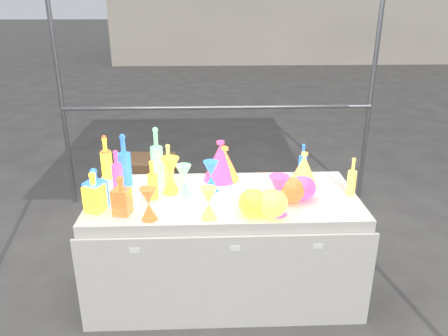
{
  "coord_description": "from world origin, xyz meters",
  "views": [
    {
      "loc": [
        -0.1,
        -2.67,
        2.01
      ],
      "look_at": [
        0.0,
        0.0,
        0.95
      ],
      "focal_mm": 35.0,
      "sensor_mm": 36.0,
      "label": 1
    }
  ],
  "objects_px": {
    "lampshade_0": "(225,163)",
    "globe_0": "(253,204)",
    "display_table": "(224,244)",
    "decanter_0": "(94,192)",
    "cardboard_box_closed": "(147,177)",
    "bottle_0": "(106,158)",
    "hourglass_0": "(149,204)"
  },
  "relations": [
    {
      "from": "lampshade_0",
      "to": "globe_0",
      "type": "bearing_deg",
      "value": -82.98
    },
    {
      "from": "display_table",
      "to": "decanter_0",
      "type": "relative_size",
      "value": 7.02
    },
    {
      "from": "globe_0",
      "to": "lampshade_0",
      "type": "height_order",
      "value": "lampshade_0"
    },
    {
      "from": "cardboard_box_closed",
      "to": "globe_0",
      "type": "xyz_separation_m",
      "value": [
        0.93,
        -1.93,
        0.61
      ]
    },
    {
      "from": "display_table",
      "to": "lampshade_0",
      "type": "height_order",
      "value": "lampshade_0"
    },
    {
      "from": "bottle_0",
      "to": "globe_0",
      "type": "xyz_separation_m",
      "value": [
        1.02,
        -0.63,
        -0.08
      ]
    },
    {
      "from": "hourglass_0",
      "to": "globe_0",
      "type": "height_order",
      "value": "hourglass_0"
    },
    {
      "from": "bottle_0",
      "to": "lampshade_0",
      "type": "xyz_separation_m",
      "value": [
        0.87,
        -0.07,
        -0.03
      ]
    },
    {
      "from": "hourglass_0",
      "to": "bottle_0",
      "type": "bearing_deg",
      "value": 120.08
    },
    {
      "from": "lampshade_0",
      "to": "hourglass_0",
      "type": "bearing_deg",
      "value": -136.34
    },
    {
      "from": "bottle_0",
      "to": "lampshade_0",
      "type": "bearing_deg",
      "value": -4.6
    },
    {
      "from": "cardboard_box_closed",
      "to": "hourglass_0",
      "type": "distance_m",
      "value": 2.09
    },
    {
      "from": "cardboard_box_closed",
      "to": "bottle_0",
      "type": "xyz_separation_m",
      "value": [
        -0.09,
        -1.3,
        0.7
      ]
    },
    {
      "from": "lampshade_0",
      "to": "decanter_0",
      "type": "bearing_deg",
      "value": -157.94
    },
    {
      "from": "display_table",
      "to": "globe_0",
      "type": "height_order",
      "value": "globe_0"
    },
    {
      "from": "decanter_0",
      "to": "lampshade_0",
      "type": "bearing_deg",
      "value": 53.17
    },
    {
      "from": "decanter_0",
      "to": "globe_0",
      "type": "relative_size",
      "value": 1.42
    },
    {
      "from": "globe_0",
      "to": "hourglass_0",
      "type": "bearing_deg",
      "value": -176.78
    },
    {
      "from": "hourglass_0",
      "to": "display_table",
      "type": "bearing_deg",
      "value": 33.93
    },
    {
      "from": "hourglass_0",
      "to": "lampshade_0",
      "type": "height_order",
      "value": "lampshade_0"
    },
    {
      "from": "display_table",
      "to": "lampshade_0",
      "type": "relative_size",
      "value": 7.4
    },
    {
      "from": "bottle_0",
      "to": "globe_0",
      "type": "bearing_deg",
      "value": -31.97
    },
    {
      "from": "bottle_0",
      "to": "lampshade_0",
      "type": "height_order",
      "value": "bottle_0"
    },
    {
      "from": "decanter_0",
      "to": "globe_0",
      "type": "distance_m",
      "value": 0.98
    },
    {
      "from": "bottle_0",
      "to": "decanter_0",
      "type": "relative_size",
      "value": 1.19
    },
    {
      "from": "globe_0",
      "to": "display_table",
      "type": "bearing_deg",
      "value": 121.22
    },
    {
      "from": "cardboard_box_closed",
      "to": "globe_0",
      "type": "bearing_deg",
      "value": -59.65
    },
    {
      "from": "cardboard_box_closed",
      "to": "lampshade_0",
      "type": "xyz_separation_m",
      "value": [
        0.78,
        -1.37,
        0.66
      ]
    },
    {
      "from": "decanter_0",
      "to": "hourglass_0",
      "type": "xyz_separation_m",
      "value": [
        0.35,
        -0.13,
        -0.03
      ]
    },
    {
      "from": "bottle_0",
      "to": "lampshade_0",
      "type": "relative_size",
      "value": 1.26
    },
    {
      "from": "display_table",
      "to": "globe_0",
      "type": "distance_m",
      "value": 0.55
    },
    {
      "from": "decanter_0",
      "to": "globe_0",
      "type": "height_order",
      "value": "decanter_0"
    }
  ]
}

